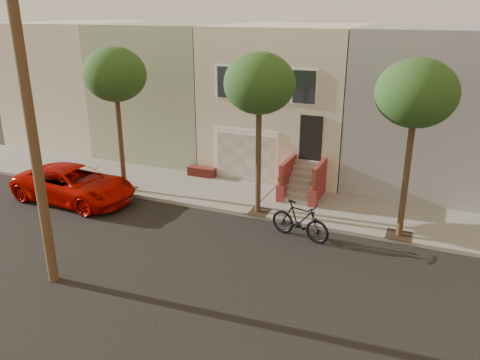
% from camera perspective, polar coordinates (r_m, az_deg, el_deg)
% --- Properties ---
extents(ground, '(90.00, 90.00, 0.00)m').
position_cam_1_polar(ground, '(16.77, -6.02, -8.55)').
color(ground, black).
rests_on(ground, ground).
extents(sidewalk, '(40.00, 3.70, 0.15)m').
position_cam_1_polar(sidewalk, '(21.12, 1.00, -2.07)').
color(sidewalk, gray).
rests_on(sidewalk, ground).
extents(house_row, '(33.10, 11.70, 7.00)m').
position_cam_1_polar(house_row, '(25.47, 6.11, 9.97)').
color(house_row, beige).
rests_on(house_row, sidewalk).
extents(tree_left, '(2.70, 2.57, 6.30)m').
position_cam_1_polar(tree_left, '(21.27, -14.64, 11.93)').
color(tree_left, '#2D2116').
rests_on(tree_left, sidewalk).
extents(tree_mid, '(2.70, 2.57, 6.30)m').
position_cam_1_polar(tree_mid, '(18.09, 2.31, 11.26)').
color(tree_mid, '#2D2116').
rests_on(tree_mid, sidewalk).
extents(tree_right, '(2.70, 2.57, 6.30)m').
position_cam_1_polar(tree_right, '(16.95, 20.20, 9.51)').
color(tree_right, '#2D2116').
rests_on(tree_right, sidewalk).
extents(utility_pole, '(23.60, 1.22, 10.00)m').
position_cam_1_polar(utility_pole, '(10.01, 25.78, 1.90)').
color(utility_pole, '#4F3C25').
rests_on(utility_pole, ground).
extents(pickup_truck, '(5.61, 2.76, 1.53)m').
position_cam_1_polar(pickup_truck, '(21.89, -19.11, -0.46)').
color(pickup_truck, '#BC0700').
rests_on(pickup_truck, ground).
extents(motorcycle, '(2.42, 1.18, 1.40)m').
position_cam_1_polar(motorcycle, '(17.50, 7.13, -4.79)').
color(motorcycle, black).
rests_on(motorcycle, ground).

